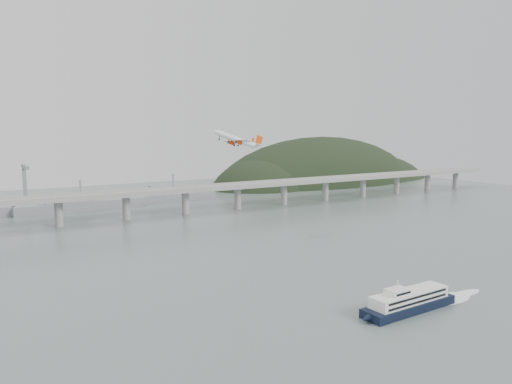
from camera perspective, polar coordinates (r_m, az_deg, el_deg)
ground at (r=242.85m, az=6.92°, el=-9.90°), size 900.00×900.00×0.00m
bridge at (r=410.84m, az=-10.79°, el=-0.33°), size 800.00×22.00×23.90m
headland at (r=675.51m, az=8.34°, el=-0.44°), size 365.00×155.00×156.00m
ferry at (r=210.48m, az=17.08°, el=-11.87°), size 72.71×13.52×13.72m
airliner at (r=324.36m, az=-2.12°, el=5.95°), size 37.40×33.75×14.61m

